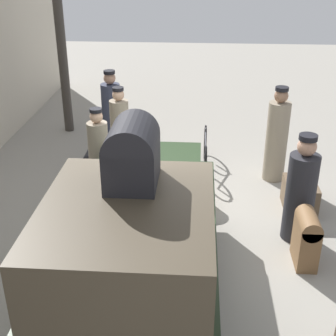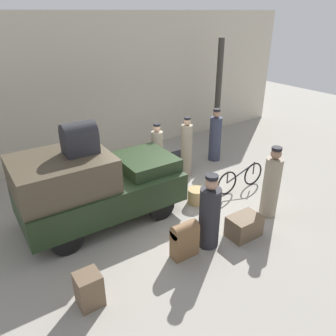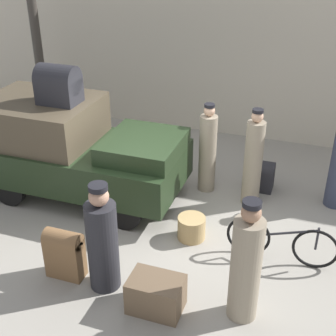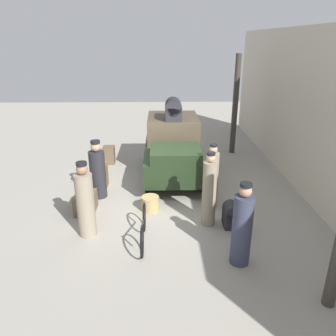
# 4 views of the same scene
# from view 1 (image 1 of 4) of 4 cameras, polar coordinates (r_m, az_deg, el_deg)

# --- Properties ---
(ground_plane) EXTENTS (30.00, 30.00, 0.00)m
(ground_plane) POSITION_cam_1_polar(r_m,az_deg,el_deg) (7.26, 1.48, -7.50)
(ground_plane) COLOR gray
(canopy_pillar_right) EXTENTS (0.21, 0.21, 3.69)m
(canopy_pillar_right) POSITION_cam_1_polar(r_m,az_deg,el_deg) (10.80, -12.79, 13.71)
(canopy_pillar_right) COLOR #38332D
(canopy_pillar_right) RESTS_ON ground
(truck) EXTENTS (3.62, 1.78, 1.77)m
(truck) POSITION_cam_1_polar(r_m,az_deg,el_deg) (5.38, -3.73, -8.73)
(truck) COLOR black
(truck) RESTS_ON ground
(bicycle) EXTENTS (1.66, 0.04, 0.71)m
(bicycle) POSITION_cam_1_polar(r_m,az_deg,el_deg) (9.03, 4.57, 1.91)
(bicycle) COLOR black
(bicycle) RESTS_ON ground
(wicker_basket) EXTENTS (0.45, 0.45, 0.38)m
(wicker_basket) POSITION_cam_1_polar(r_m,az_deg,el_deg) (7.82, 3.74, -3.32)
(wicker_basket) COLOR tan
(wicker_basket) RESTS_ON ground
(porter_with_bicycle) EXTENTS (0.43, 0.43, 1.64)m
(porter_with_bicycle) POSITION_cam_1_polar(r_m,az_deg,el_deg) (6.98, 15.85, -2.99)
(porter_with_bicycle) COLOR #232328
(porter_with_bicycle) RESTS_ON ground
(porter_carrying_trunk) EXTENTS (0.38, 0.38, 1.72)m
(porter_carrying_trunk) POSITION_cam_1_polar(r_m,az_deg,el_deg) (9.72, -6.89, 6.37)
(porter_carrying_trunk) COLOR #33384C
(porter_carrying_trunk) RESTS_ON ground
(porter_lifting_near_truck) EXTENTS (0.39, 0.39, 1.76)m
(porter_lifting_near_truck) POSITION_cam_1_polar(r_m,az_deg,el_deg) (8.67, 13.11, 3.53)
(porter_lifting_near_truck) COLOR gray
(porter_lifting_near_truck) RESTS_ON ground
(conductor_in_dark_uniform) EXTENTS (0.32, 0.32, 1.73)m
(conductor_in_dark_uniform) POSITION_cam_1_polar(r_m,az_deg,el_deg) (7.54, -8.35, 0.50)
(conductor_in_dark_uniform) COLOR gray
(conductor_in_dark_uniform) RESTS_ON ground
(porter_standing_middle) EXTENTS (0.33, 0.33, 1.81)m
(porter_standing_middle) POSITION_cam_1_polar(r_m,az_deg,el_deg) (8.27, -5.82, 3.31)
(porter_standing_middle) COLOR gray
(porter_standing_middle) RESTS_ON ground
(trunk_umber_medium) EXTENTS (0.71, 0.49, 0.49)m
(trunk_umber_medium) POSITION_cam_1_polar(r_m,az_deg,el_deg) (7.98, 15.75, -3.25)
(trunk_umber_medium) COLOR brown
(trunk_umber_medium) RESTS_ON ground
(trunk_wicker_pale) EXTENTS (0.46, 0.36, 0.59)m
(trunk_wicker_pale) POSITION_cam_1_polar(r_m,az_deg,el_deg) (8.70, -9.00, 0.36)
(trunk_wicker_pale) COLOR #232328
(trunk_wicker_pale) RESTS_ON ground
(suitcase_black_upright) EXTENTS (0.54, 0.28, 0.77)m
(suitcase_black_upright) POSITION_cam_1_polar(r_m,az_deg,el_deg) (6.62, 16.53, -8.05)
(suitcase_black_upright) COLOR brown
(suitcase_black_upright) RESTS_ON ground
(trunk_on_truck_roof) EXTENTS (0.68, 0.51, 0.68)m
(trunk_on_truck_roof) POSITION_cam_1_polar(r_m,az_deg,el_deg) (4.66, -4.42, 1.82)
(trunk_on_truck_roof) COLOR #232328
(trunk_on_truck_roof) RESTS_ON truck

